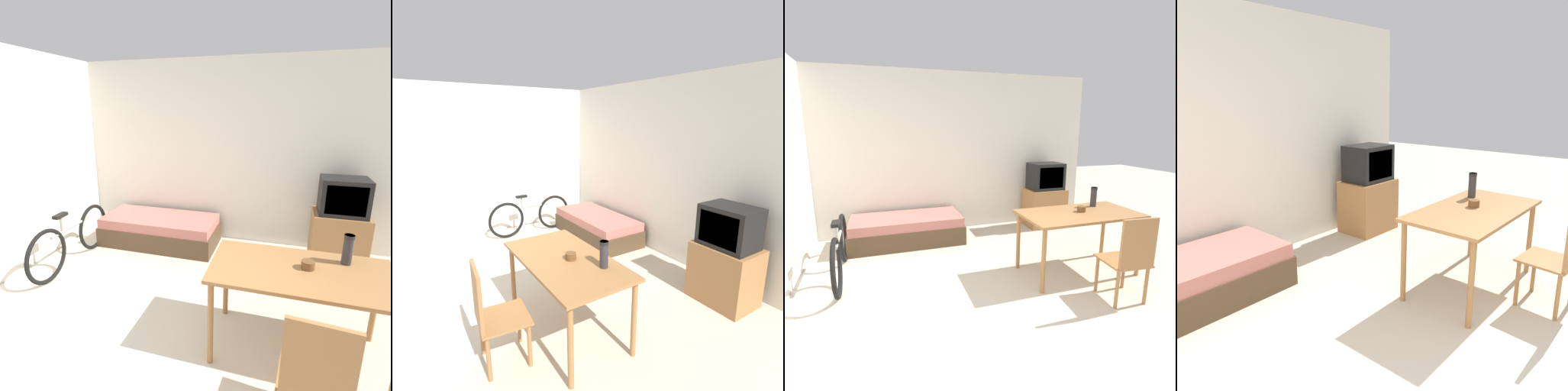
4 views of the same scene
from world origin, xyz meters
The scene contains 10 objects.
ground_plane centered at (0.00, 0.00, 0.00)m, with size 20.00×20.00×0.00m, color beige.
wall_back centered at (0.00, 3.29, 1.35)m, with size 5.29×0.06×2.70m.
wall_left centered at (-2.17, 1.63, 1.35)m, with size 0.06×4.26×2.70m.
daybed centered at (-0.78, 2.77, 0.21)m, with size 1.72×0.81×0.43m.
tv centered at (1.72, 2.88, 0.54)m, with size 0.68×0.52×1.16m.
dining_table centered at (1.16, 1.09, 0.69)m, with size 1.43×0.76×0.78m.
wooden_chair centered at (1.24, 0.32, 0.52)m, with size 0.45×0.45×0.94m.
bicycle centered at (-1.64, 1.86, 0.34)m, with size 0.10×1.62×0.75m.
thermos_flask centered at (1.52, 1.29, 0.92)m, with size 0.08×0.08×0.25m.
mate_bowl centered at (1.21, 1.12, 0.81)m, with size 0.10×0.10×0.07m.
Camera 2 is at (3.58, -0.21, 2.07)m, focal length 28.00 mm.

